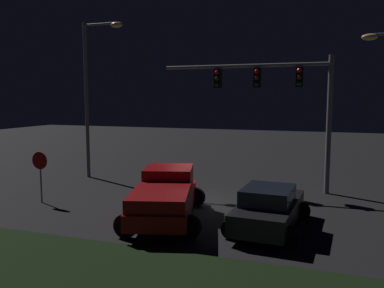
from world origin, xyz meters
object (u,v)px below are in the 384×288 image
at_px(street_lamp_left, 93,82).
at_px(stop_sign, 40,167).
at_px(pickup_truck, 166,193).
at_px(car_sedan, 269,208).
at_px(traffic_signal_gantry, 277,90).

height_order(street_lamp_left, stop_sign, street_lamp_left).
xyz_separation_m(pickup_truck, car_sedan, (3.82, 0.11, -0.26)).
bearing_deg(traffic_signal_gantry, stop_sign, -147.82).
bearing_deg(stop_sign, traffic_signal_gantry, 32.18).
xyz_separation_m(pickup_truck, stop_sign, (-6.02, 0.39, 0.56)).
bearing_deg(car_sedan, stop_sign, 91.74).
distance_m(pickup_truck, traffic_signal_gantry, 8.02).
xyz_separation_m(street_lamp_left, stop_sign, (0.85, -5.57, -3.85)).
bearing_deg(stop_sign, pickup_truck, -3.74).
relative_size(street_lamp_left, stop_sign, 3.89).
height_order(car_sedan, street_lamp_left, street_lamp_left).
height_order(car_sedan, stop_sign, stop_sign).
relative_size(traffic_signal_gantry, street_lamp_left, 0.96).
bearing_deg(car_sedan, street_lamp_left, 64.70).
bearing_deg(pickup_truck, car_sedan, -103.90).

